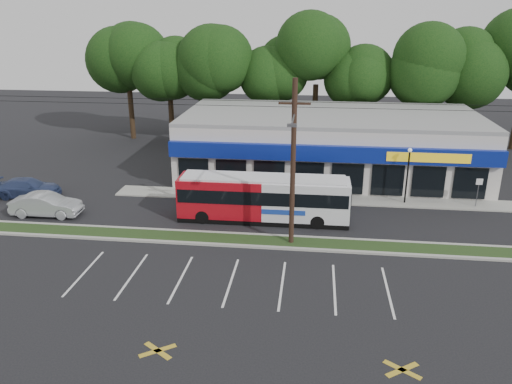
{
  "coord_description": "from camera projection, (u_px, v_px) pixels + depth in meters",
  "views": [
    {
      "loc": [
        4.16,
        -26.79,
        13.34
      ],
      "look_at": [
        0.36,
        5.0,
        1.82
      ],
      "focal_mm": 35.0,
      "sensor_mm": 36.0,
      "label": 1
    }
  ],
  "objects": [
    {
      "name": "metrobus",
      "position": [
        263.0,
        197.0,
        33.55
      ],
      "size": [
        11.5,
        2.49,
        3.09
      ],
      "rotation": [
        0.0,
        0.0,
        0.0
      ],
      "color": "#A70C17",
      "rests_on": "ground"
    },
    {
      "name": "curb_south",
      "position": [
        241.0,
        246.0,
        30.12
      ],
      "size": [
        40.0,
        0.25,
        0.14
      ],
      "primitive_type": "cube",
      "color": "#9E9E93",
      "rests_on": "ground"
    },
    {
      "name": "grass_strip",
      "position": [
        243.0,
        240.0,
        30.92
      ],
      "size": [
        40.0,
        1.6,
        0.12
      ],
      "primitive_type": "cube",
      "color": "#223616",
      "rests_on": "ground"
    },
    {
      "name": "utility_pole",
      "position": [
        290.0,
        159.0,
        28.72
      ],
      "size": [
        50.0,
        2.77,
        10.0
      ],
      "color": "black",
      "rests_on": "ground"
    },
    {
      "name": "lamp_post",
      "position": [
        408.0,
        169.0,
        36.09
      ],
      "size": [
        0.3,
        0.3,
        4.25
      ],
      "color": "black",
      "rests_on": "ground"
    },
    {
      "name": "car_dark",
      "position": [
        313.0,
        192.0,
        37.11
      ],
      "size": [
        4.67,
        2.56,
        1.51
      ],
      "primitive_type": "imported",
      "rotation": [
        0.0,
        0.0,
        1.76
      ],
      "color": "black",
      "rests_on": "ground"
    },
    {
      "name": "pedestrian_b",
      "position": [
        295.0,
        190.0,
        37.35
      ],
      "size": [
        0.85,
        0.68,
        1.66
      ],
      "primitive_type": "imported",
      "rotation": [
        0.0,
        0.0,
        3.21
      ],
      "color": "#B4A6A2",
      "rests_on": "ground"
    },
    {
      "name": "car_blue",
      "position": [
        28.0,
        187.0,
        38.27
      ],
      "size": [
        5.15,
        2.74,
        1.42
      ],
      "primitive_type": "imported",
      "rotation": [
        0.0,
        0.0,
        1.73
      ],
      "color": "navy",
      "rests_on": "ground"
    },
    {
      "name": "pedestrian_a",
      "position": [
        323.0,
        191.0,
        37.1
      ],
      "size": [
        0.74,
        0.62,
        1.72
      ],
      "primitive_type": "imported",
      "rotation": [
        0.0,
        0.0,
        3.53
      ],
      "color": "beige",
      "rests_on": "ground"
    },
    {
      "name": "sidewalk",
      "position": [
        323.0,
        199.0,
        37.84
      ],
      "size": [
        32.0,
        2.2,
        0.1
      ],
      "primitive_type": "cube",
      "color": "#9E9E93",
      "rests_on": "ground"
    },
    {
      "name": "tree_line",
      "position": [
        316.0,
        64.0,
        51.0
      ],
      "size": [
        46.76,
        6.76,
        11.83
      ],
      "color": "black",
      "rests_on": "ground"
    },
    {
      "name": "curb_north",
      "position": [
        245.0,
        234.0,
        31.71
      ],
      "size": [
        40.0,
        0.25,
        0.14
      ],
      "primitive_type": "cube",
      "color": "#9E9E93",
      "rests_on": "ground"
    },
    {
      "name": "ground",
      "position": [
        240.0,
        248.0,
        30.01
      ],
      "size": [
        120.0,
        120.0,
        0.0
      ],
      "primitive_type": "plane",
      "color": "black",
      "rests_on": "ground"
    },
    {
      "name": "sign_post",
      "position": [
        478.0,
        188.0,
        35.7
      ],
      "size": [
        0.45,
        0.1,
        2.23
      ],
      "color": "#59595E",
      "rests_on": "ground"
    },
    {
      "name": "strip_mall",
      "position": [
        330.0,
        143.0,
        43.36
      ],
      "size": [
        25.0,
        12.55,
        5.3
      ],
      "color": "beige",
      "rests_on": "ground"
    },
    {
      "name": "car_silver",
      "position": [
        46.0,
        205.0,
        34.59
      ],
      "size": [
        4.84,
        1.82,
        1.58
      ],
      "primitive_type": "imported",
      "rotation": [
        0.0,
        0.0,
        1.6
      ],
      "color": "#9C9FA3",
      "rests_on": "ground"
    }
  ]
}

